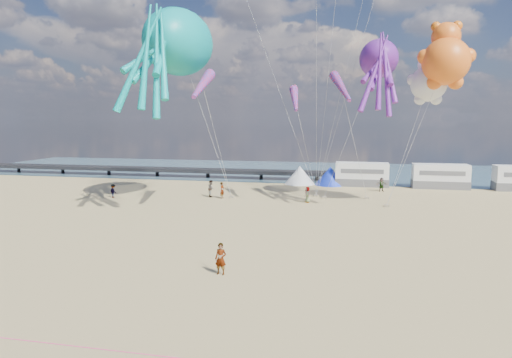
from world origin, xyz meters
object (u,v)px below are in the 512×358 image
(tent_blue, at_px, (330,176))
(kite_panda, at_px, (429,83))
(beachgoer_1, at_px, (211,189))
(beachgoer_2, at_px, (113,191))
(tent_white, at_px, (300,175))
(windsock_mid, at_px, (341,87))
(sandbag_c, at_px, (387,206))
(sandbag_a, at_px, (231,197))
(beachgoer_5, at_px, (222,190))
(kite_teddy_orange, at_px, (446,62))
(sandbag_e, at_px, (316,195))
(kite_octopus_purple, at_px, (379,59))
(sandbag_b, at_px, (324,197))
(beachgoer_4, at_px, (382,185))
(kite_octopus_teal, at_px, (178,42))
(standing_person, at_px, (221,259))
(beachgoer_6, at_px, (308,195))
(motorhome_1, at_px, (440,176))
(motorhome_0, at_px, (362,174))
(windsock_left, at_px, (202,85))
(windsock_right, at_px, (295,99))
(sandbag_d, at_px, (367,198))

(tent_blue, distance_m, kite_panda, 19.51)
(beachgoer_1, distance_m, beachgoer_2, 10.71)
(tent_white, distance_m, windsock_mid, 18.56)
(tent_white, relative_size, sandbag_c, 8.00)
(tent_blue, xyz_separation_m, sandbag_a, (-10.03, -12.33, -1.09))
(beachgoer_5, xyz_separation_m, kite_teddy_orange, (21.80, -2.07, 12.88))
(beachgoer_2, bearing_deg, sandbag_c, -150.05)
(sandbag_e, bearing_deg, kite_octopus_purple, -21.36)
(sandbag_a, bearing_deg, sandbag_b, 11.56)
(beachgoer_4, height_order, kite_teddy_orange, kite_teddy_orange)
(beachgoer_1, relative_size, sandbag_e, 3.74)
(beachgoer_4, bearing_deg, kite_octopus_teal, -168.26)
(standing_person, height_order, sandbag_c, standing_person)
(standing_person, distance_m, sandbag_b, 26.05)
(tent_blue, xyz_separation_m, beachgoer_6, (-1.67, -13.04, -0.38))
(standing_person, bearing_deg, motorhome_1, 68.44)
(motorhome_0, xyz_separation_m, sandbag_c, (2.20, -13.81, -1.39))
(kite_teddy_orange, bearing_deg, sandbag_c, -166.48)
(motorhome_0, bearing_deg, beachgoer_5, -140.00)
(sandbag_e, bearing_deg, sandbag_c, -32.31)
(beachgoer_4, distance_m, windsock_left, 25.31)
(beachgoer_2, xyz_separation_m, sandbag_c, (28.98, 0.91, -0.64))
(beachgoer_4, distance_m, beachgoer_6, 11.96)
(kite_octopus_teal, height_order, windsock_right, kite_octopus_teal)
(sandbag_c, relative_size, sandbag_d, 1.00)
(sandbag_c, bearing_deg, windsock_left, -162.03)
(motorhome_1, bearing_deg, kite_teddy_orange, -100.39)
(kite_octopus_teal, bearing_deg, motorhome_1, 39.06)
(motorhome_1, height_order, beachgoer_4, motorhome_1)
(beachgoer_4, distance_m, sandbag_e, 8.96)
(sandbag_a, relative_size, kite_octopus_teal, 0.04)
(sandbag_e, distance_m, windsock_left, 18.19)
(windsock_mid, bearing_deg, beachgoer_4, 48.84)
(beachgoer_1, relative_size, windsock_right, 0.39)
(beachgoer_1, xyz_separation_m, sandbag_b, (12.31, 1.65, -0.83))
(beachgoer_1, xyz_separation_m, beachgoer_4, (18.68, 7.87, -0.11))
(motorhome_0, xyz_separation_m, windsock_right, (-7.00, -13.97, 9.05))
(tent_white, height_order, windsock_left, windsock_left)
(sandbag_b, bearing_deg, kite_teddy_orange, -21.67)
(beachgoer_1, relative_size, sandbag_a, 3.74)
(kite_octopus_teal, bearing_deg, beachgoer_4, 39.31)
(kite_teddy_orange, bearing_deg, windsock_left, -143.95)
(motorhome_1, height_order, tent_white, motorhome_1)
(beachgoer_4, distance_m, windsock_right, 16.67)
(kite_octopus_purple, relative_size, kite_teddy_orange, 1.38)
(windsock_mid, bearing_deg, standing_person, -121.44)
(motorhome_1, xyz_separation_m, windsock_mid, (-11.98, -14.33, 10.12))
(tent_white, bearing_deg, windsock_left, -109.40)
(beachgoer_6, height_order, sandbag_b, beachgoer_6)
(motorhome_0, distance_m, sandbag_a, 18.73)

